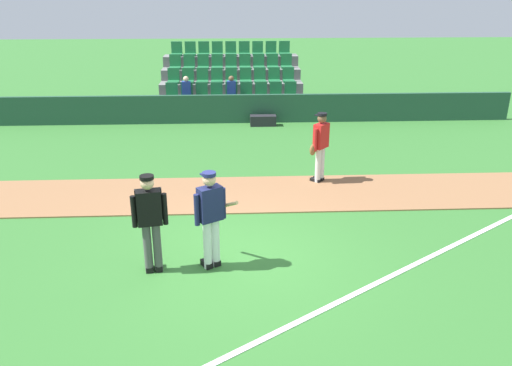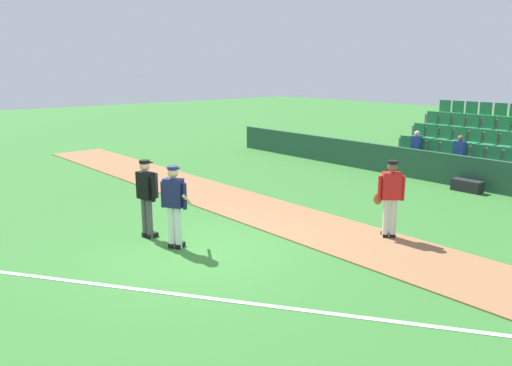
% 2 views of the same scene
% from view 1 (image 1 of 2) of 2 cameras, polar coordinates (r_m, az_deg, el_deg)
% --- Properties ---
extents(ground_plane, '(80.00, 80.00, 0.00)m').
position_cam_1_polar(ground_plane, '(9.27, -2.51, -8.46)').
color(ground_plane, '#33702D').
extents(infield_dirt_path, '(28.00, 2.19, 0.03)m').
position_cam_1_polar(infield_dirt_path, '(11.95, -2.60, -1.25)').
color(infield_dirt_path, '#936642').
rests_on(infield_dirt_path, ground).
extents(foul_line_chalk, '(9.99, 6.81, 0.01)m').
position_cam_1_polar(foul_line_chalk, '(9.32, 16.54, -9.19)').
color(foul_line_chalk, white).
rests_on(foul_line_chalk, ground).
extents(dugout_fence, '(20.00, 0.16, 1.00)m').
position_cam_1_polar(dugout_fence, '(18.17, -2.74, 8.30)').
color(dugout_fence, '#234C38').
rests_on(dugout_fence, ground).
extents(stadium_bleachers, '(5.55, 3.80, 2.45)m').
position_cam_1_polar(stadium_bleachers, '(20.37, -2.78, 10.39)').
color(stadium_bleachers, slate).
rests_on(stadium_bleachers, ground).
extents(batter_navy_jersey, '(0.74, 0.70, 1.76)m').
position_cam_1_polar(batter_navy_jersey, '(8.61, -5.10, -3.73)').
color(batter_navy_jersey, white).
rests_on(batter_navy_jersey, ground).
extents(umpire_home_plate, '(0.58, 0.35, 1.76)m').
position_cam_1_polar(umpire_home_plate, '(8.62, -11.80, -3.87)').
color(umpire_home_plate, '#4C4C4C').
rests_on(umpire_home_plate, ground).
extents(runner_red_jersey, '(0.54, 0.51, 1.76)m').
position_cam_1_polar(runner_red_jersey, '(12.48, 7.21, 4.22)').
color(runner_red_jersey, silver).
rests_on(runner_red_jersey, ground).
extents(equipment_bag, '(0.90, 0.36, 0.36)m').
position_cam_1_polar(equipment_bag, '(17.85, 0.80, 7.02)').
color(equipment_bag, '#232328').
rests_on(equipment_bag, ground).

